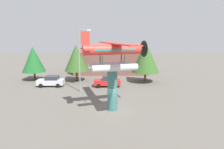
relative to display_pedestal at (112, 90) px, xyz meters
name	(u,v)px	position (x,y,z in m)	size (l,w,h in m)	color
ground_plane	(112,110)	(0.00, 0.00, -2.26)	(140.00, 140.00, 0.00)	#605B54
display_pedestal	(112,90)	(0.00, 0.00, 0.00)	(1.10, 1.10, 4.51)	#386B66
floatplane_monument	(113,54)	(0.12, 0.04, 3.93)	(7.19, 10.27, 4.00)	silver
car_near_silver	(51,81)	(-9.79, 10.21, -1.38)	(4.20, 2.02, 1.76)	silver
car_mid_red	(108,81)	(-0.63, 9.95, -1.38)	(4.20, 2.02, 1.76)	red
streetlight_primary	(80,57)	(-4.45, 7.10, 2.89)	(1.84, 0.28, 9.00)	gray
storefront_building	(111,62)	(-0.07, 22.00, 0.13)	(15.44, 7.19, 4.77)	brown
tree_west	(33,59)	(-14.25, 14.90, 1.60)	(4.13, 4.13, 6.16)	brown
tree_east	(76,58)	(-6.28, 13.99, 1.98)	(4.18, 4.18, 6.56)	brown
tree_center_back	(146,57)	(5.95, 12.95, 2.19)	(4.74, 4.74, 7.09)	brown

